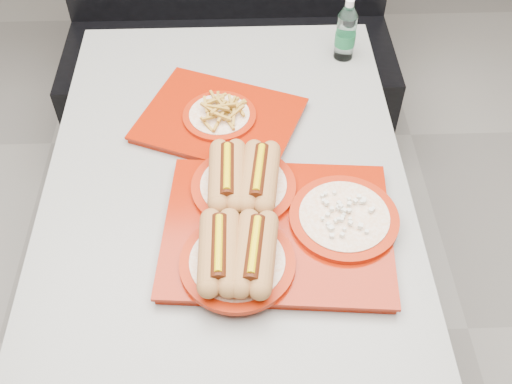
{
  "coord_description": "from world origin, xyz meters",
  "views": [
    {
      "loc": [
        0.04,
        -0.96,
        1.86
      ],
      "look_at": [
        0.07,
        -0.07,
        0.83
      ],
      "focal_mm": 42.0,
      "sensor_mm": 36.0,
      "label": 1
    }
  ],
  "objects_px": {
    "booth_bench": "(229,45)",
    "tray_far": "(220,117)",
    "water_bottle": "(346,33)",
    "diner_table": "(229,232)",
    "tray_near": "(268,222)"
  },
  "relations": [
    {
      "from": "booth_bench",
      "to": "tray_far",
      "type": "height_order",
      "value": "booth_bench"
    },
    {
      "from": "tray_far",
      "to": "water_bottle",
      "type": "distance_m",
      "value": 0.48
    },
    {
      "from": "tray_far",
      "to": "water_bottle",
      "type": "bearing_deg",
      "value": 37.77
    },
    {
      "from": "diner_table",
      "to": "booth_bench",
      "type": "distance_m",
      "value": 1.11
    },
    {
      "from": "tray_near",
      "to": "diner_table",
      "type": "bearing_deg",
      "value": 126.24
    },
    {
      "from": "diner_table",
      "to": "tray_far",
      "type": "bearing_deg",
      "value": 94.02
    },
    {
      "from": "diner_table",
      "to": "tray_near",
      "type": "bearing_deg",
      "value": -53.76
    },
    {
      "from": "tray_far",
      "to": "diner_table",
      "type": "bearing_deg",
      "value": -85.98
    },
    {
      "from": "diner_table",
      "to": "booth_bench",
      "type": "height_order",
      "value": "booth_bench"
    },
    {
      "from": "tray_far",
      "to": "water_bottle",
      "type": "height_order",
      "value": "water_bottle"
    },
    {
      "from": "diner_table",
      "to": "tray_near",
      "type": "distance_m",
      "value": 0.26
    },
    {
      "from": "booth_bench",
      "to": "diner_table",
      "type": "bearing_deg",
      "value": -90.0
    },
    {
      "from": "booth_bench",
      "to": "tray_near",
      "type": "relative_size",
      "value": 2.45
    },
    {
      "from": "booth_bench",
      "to": "tray_near",
      "type": "distance_m",
      "value": 1.29
    },
    {
      "from": "tray_near",
      "to": "tray_far",
      "type": "relative_size",
      "value": 1.11
    }
  ]
}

